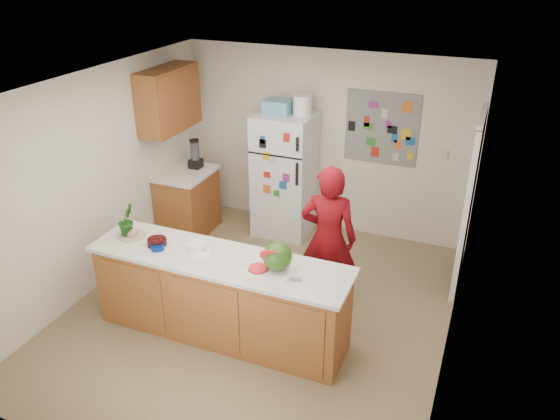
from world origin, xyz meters
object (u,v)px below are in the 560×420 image
at_px(refrigerator, 285,175).
at_px(person, 328,239).
at_px(watermelon, 277,256).
at_px(cherry_bowl, 157,242).

xyz_separation_m(refrigerator, person, (1.09, -1.46, -0.01)).
distance_m(person, watermelon, 0.96).
bearing_deg(refrigerator, cherry_bowl, -100.53).
bearing_deg(cherry_bowl, refrigerator, 79.47).
relative_size(person, cherry_bowl, 8.60).
relative_size(watermelon, cherry_bowl, 1.43).
bearing_deg(watermelon, person, 76.63).
bearing_deg(watermelon, cherry_bowl, -178.99).
xyz_separation_m(person, watermelon, (-0.22, -0.91, 0.23)).
xyz_separation_m(refrigerator, watermelon, (0.87, -2.37, 0.22)).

